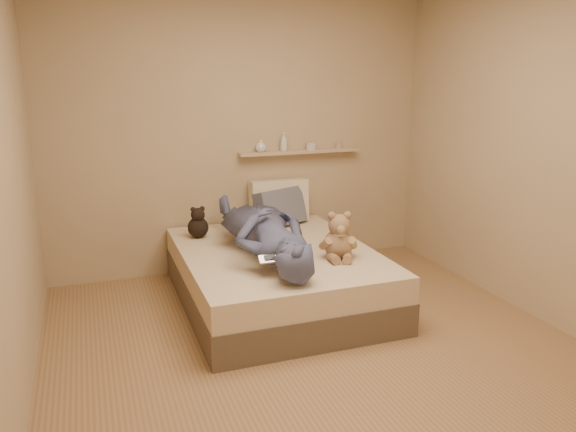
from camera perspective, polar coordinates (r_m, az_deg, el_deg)
name	(u,v)px	position (r m, az deg, el deg)	size (l,w,h in m)	color
room	(324,163)	(3.49, 3.65, 5.44)	(3.80, 3.80, 3.80)	#97704E
bed	(276,276)	(4.61, -1.19, -6.12)	(1.50, 1.90, 0.45)	brown
game_console	(270,259)	(3.90, -1.85, -4.36)	(0.16, 0.07, 0.05)	silver
teddy_bear	(339,239)	(4.30, 5.19, -2.37)	(0.30, 0.31, 0.38)	#8C694C
dark_plush	(198,224)	(4.89, -9.13, -0.82)	(0.18, 0.18, 0.28)	black
pillow_cream	(279,201)	(5.34, -0.93, 1.53)	(0.55, 0.16, 0.40)	beige
pillow_grey	(280,208)	(5.20, -0.79, 0.85)	(0.50, 0.14, 0.34)	slate
person	(264,230)	(4.38, -2.45, -1.42)	(0.60, 1.65, 0.39)	#424868
wall_shelf	(300,152)	(5.41, 1.20, 6.55)	(1.20, 0.12, 0.03)	tan
shelf_bottles	(282,144)	(5.34, -0.56, 7.29)	(0.89, 0.11, 0.18)	silver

